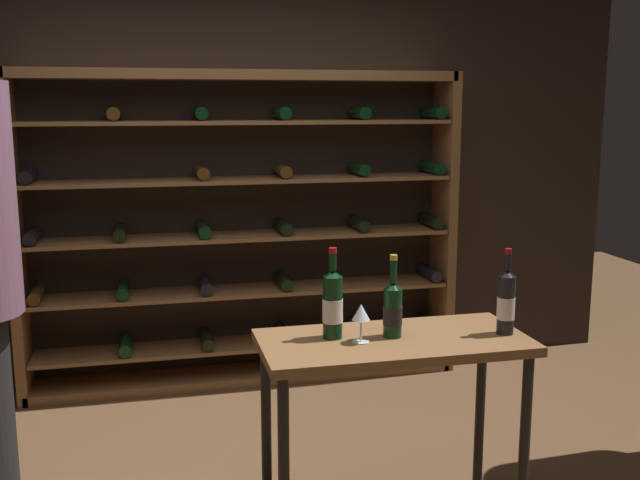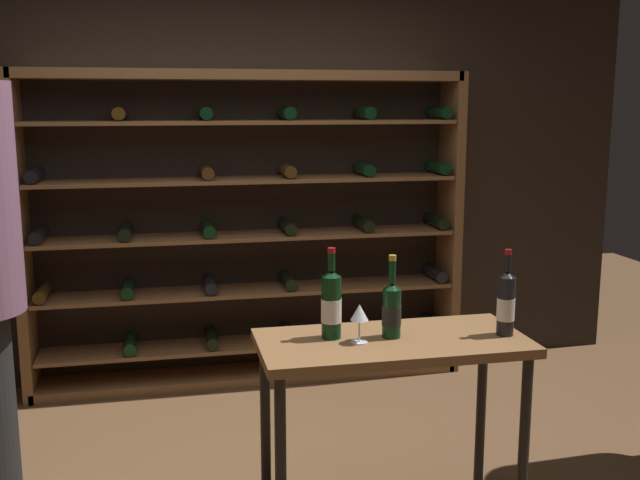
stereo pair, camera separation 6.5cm
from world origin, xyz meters
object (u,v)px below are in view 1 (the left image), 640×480
(wine_bottle_gold_foil, at_px, (333,304))
(tasting_table, at_px, (393,363))
(wine_bottle_green_slim, at_px, (393,309))
(wine_bottle_amber_reserve, at_px, (506,302))
(wine_glass_stemmed_left, at_px, (361,314))
(wine_rack, at_px, (246,232))

(wine_bottle_gold_foil, bearing_deg, tasting_table, -13.99)
(wine_bottle_green_slim, height_order, wine_bottle_amber_reserve, wine_bottle_amber_reserve)
(wine_glass_stemmed_left, bearing_deg, wine_bottle_gold_foil, 138.04)
(wine_glass_stemmed_left, bearing_deg, wine_rack, 96.65)
(tasting_table, bearing_deg, wine_rack, 101.28)
(wine_rack, bearing_deg, wine_bottle_green_slim, -78.60)
(wine_bottle_amber_reserve, bearing_deg, wine_bottle_green_slim, 171.54)
(wine_bottle_green_slim, height_order, wine_glass_stemmed_left, wine_bottle_green_slim)
(wine_bottle_amber_reserve, distance_m, wine_glass_stemmed_left, 0.62)
(wine_bottle_amber_reserve, height_order, wine_bottle_gold_foil, wine_bottle_gold_foil)
(wine_bottle_amber_reserve, height_order, wine_glass_stemmed_left, wine_bottle_amber_reserve)
(wine_bottle_gold_foil, xyz_separation_m, wine_glass_stemmed_left, (0.09, -0.09, -0.03))
(wine_bottle_green_slim, bearing_deg, tasting_table, -90.08)
(wine_rack, relative_size, wine_glass_stemmed_left, 17.36)
(tasting_table, xyz_separation_m, wine_bottle_amber_reserve, (0.47, -0.05, 0.24))
(wine_rack, height_order, wine_bottle_green_slim, wine_rack)
(wine_glass_stemmed_left, bearing_deg, wine_bottle_green_slim, 16.40)
(wine_bottle_amber_reserve, relative_size, wine_bottle_gold_foil, 0.96)
(wine_bottle_amber_reserve, distance_m, wine_bottle_gold_foil, 0.72)
(tasting_table, xyz_separation_m, wine_bottle_green_slim, (0.00, 0.02, 0.23))
(wine_rack, relative_size, tasting_table, 2.51)
(wine_bottle_amber_reserve, bearing_deg, wine_rack, 114.01)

